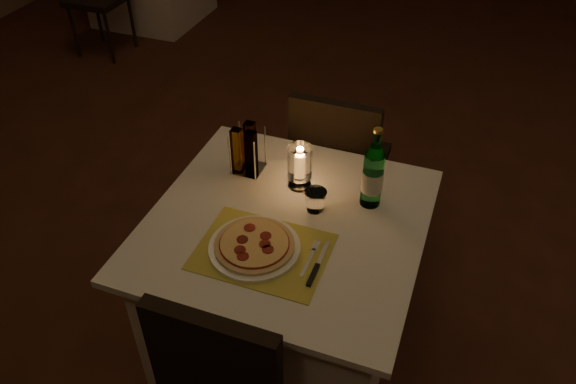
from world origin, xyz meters
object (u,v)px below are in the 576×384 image
(main_table, at_px, (286,286))
(water_bottle, at_px, (373,175))
(chair_far, at_px, (338,156))
(pizza, at_px, (254,244))
(tumbler, at_px, (315,201))
(plate, at_px, (255,247))
(hurricane_candle, at_px, (300,164))

(main_table, distance_m, water_bottle, 0.60)
(chair_far, relative_size, pizza, 3.21)
(main_table, bearing_deg, chair_far, 90.00)
(chair_far, xyz_separation_m, water_bottle, (0.26, -0.51, 0.33))
(pizza, xyz_separation_m, tumbler, (0.13, 0.28, 0.02))
(main_table, bearing_deg, pizza, -105.51)
(plate, relative_size, pizza, 1.14)
(pizza, bearing_deg, hurricane_candle, 85.95)
(main_table, relative_size, tumbler, 11.75)
(water_bottle, height_order, hurricane_candle, water_bottle)
(tumbler, bearing_deg, hurricane_candle, 131.44)
(pizza, bearing_deg, tumbler, 64.82)
(chair_far, distance_m, water_bottle, 0.66)
(plate, height_order, water_bottle, water_bottle)
(water_bottle, bearing_deg, hurricane_candle, 178.35)
(main_table, height_order, hurricane_candle, hurricane_candle)
(main_table, xyz_separation_m, pizza, (-0.05, -0.18, 0.39))
(main_table, xyz_separation_m, tumbler, (0.08, 0.10, 0.41))
(chair_far, relative_size, hurricane_candle, 4.91)
(main_table, height_order, plate, plate)
(chair_far, height_order, tumbler, chair_far)
(main_table, xyz_separation_m, water_bottle, (0.26, 0.20, 0.50))
(plate, xyz_separation_m, hurricane_candle, (0.03, 0.39, 0.10))
(tumbler, xyz_separation_m, water_bottle, (0.18, 0.11, 0.09))
(pizza, distance_m, tumbler, 0.31)
(tumbler, bearing_deg, water_bottle, 30.22)
(hurricane_candle, bearing_deg, pizza, -94.05)
(chair_far, xyz_separation_m, pizza, (-0.05, -0.89, 0.22))
(pizza, distance_m, hurricane_candle, 0.40)
(pizza, relative_size, hurricane_candle, 1.53)
(plate, bearing_deg, pizza, -93.51)
(chair_far, height_order, pizza, chair_far)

